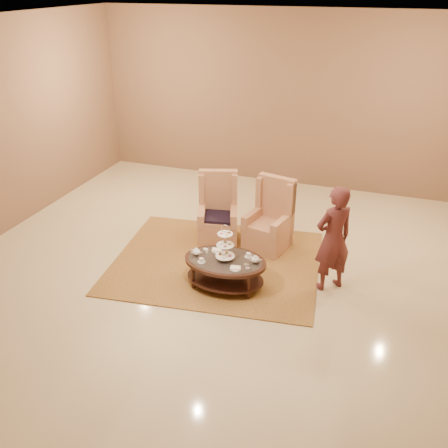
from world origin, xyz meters
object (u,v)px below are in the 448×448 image
at_px(armchair_left, 218,218).
at_px(armchair_right, 270,225).
at_px(person, 333,239).
at_px(tea_table, 225,264).

bearing_deg(armchair_left, armchair_right, -14.23).
height_order(armchair_right, person, person).
distance_m(tea_table, armchair_right, 1.39).
bearing_deg(armchair_right, armchair_left, -162.92).
distance_m(armchair_left, armchair_right, 0.88).
relative_size(tea_table, armchair_left, 1.01).
bearing_deg(person, armchair_left, -64.33).
distance_m(armchair_right, person, 1.47).
xyz_separation_m(armchair_left, armchair_right, (0.88, 0.06, -0.01)).
xyz_separation_m(armchair_left, person, (1.99, -0.83, 0.38)).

